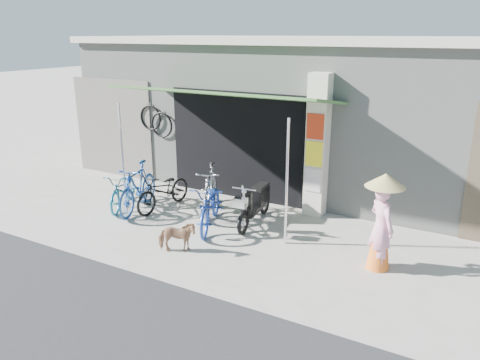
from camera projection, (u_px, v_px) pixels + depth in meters
The scene contains 13 objects.
ground at pixel (223, 248), 8.53m from camera, with size 80.00×80.00×0.00m, color #AEA89D.
bicycle_shop at pixel (322, 110), 12.22m from camera, with size 12.30×5.30×3.66m.
shop_pillar at pixel (318, 146), 9.72m from camera, with size 0.42×0.44×3.00m.
awning at pixel (225, 96), 9.54m from camera, with size 4.60×1.88×2.72m.
neighbour_left at pixel (113, 128), 12.61m from camera, with size 2.60×0.06×2.60m, color #6B665B.
bike_teal at pixel (123, 189), 10.42m from camera, with size 0.55×1.58×0.83m, color #1A6976.
bike_blue at pixel (138, 187), 10.18m from camera, with size 0.50×1.78×1.07m, color #22519F.
bike_black at pixel (164, 190), 10.32m from camera, with size 0.57×1.64×0.86m, color black.
bike_silver at pixel (210, 190), 10.09m from camera, with size 0.49×1.73×1.04m, color #A3A4A8.
bike_navy at pixel (211, 205), 9.31m from camera, with size 0.63×1.82×0.96m, color #22419D.
street_dog at pixel (177, 237), 8.30m from camera, with size 0.31×0.69×0.58m, color #997751.
moped at pixel (255, 203), 9.54m from camera, with size 0.47×1.67×0.94m.
nun at pixel (382, 222), 7.57m from camera, with size 0.64×0.64×1.65m.
Camera 1 is at (4.04, -6.63, 3.76)m, focal length 35.00 mm.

